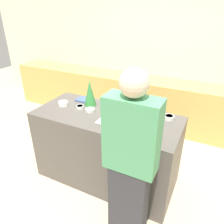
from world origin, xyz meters
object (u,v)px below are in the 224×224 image
object	(u,v)px
baking_tray	(115,121)
candy_bowl_far_right	(144,110)
candy_bowl_near_tray_left	(90,110)
cookbook	(83,100)
gingerbread_house	(115,112)
candy_bowl_center_rear	(151,115)
candy_bowl_far_left	(151,123)
decorative_tree	(90,93)
candy_bowl_behind_tray	(80,107)
candy_bowl_front_corner	(169,117)
mug	(144,131)
candy_bowl_beside_tree	(63,103)
person	(131,162)

from	to	relation	value
baking_tray	candy_bowl_far_right	world-z (taller)	candy_bowl_far_right
candy_bowl_near_tray_left	cookbook	distance (m)	0.37
gingerbread_house	candy_bowl_center_rear	size ratio (longest dim) A/B	2.96
gingerbread_house	candy_bowl_far_left	xyz separation A→B (m)	(0.39, 0.09, -0.09)
candy_bowl_center_rear	gingerbread_house	bearing A→B (deg)	-142.03
decorative_tree	candy_bowl_near_tray_left	bearing A→B (deg)	-59.47
baking_tray	candy_bowl_behind_tray	size ratio (longest dim) A/B	3.72
baking_tray	candy_bowl_near_tray_left	size ratio (longest dim) A/B	3.18
candy_bowl_front_corner	mug	xyz separation A→B (m)	(-0.15, -0.44, 0.02)
candy_bowl_far_right	cookbook	world-z (taller)	candy_bowl_far_right
candy_bowl_beside_tree	cookbook	size ratio (longest dim) A/B	0.72
candy_bowl_front_corner	candy_bowl_behind_tray	size ratio (longest dim) A/B	1.13
candy_bowl_beside_tree	candy_bowl_front_corner	bearing A→B (deg)	9.73
decorative_tree	candy_bowl_far_left	xyz separation A→B (m)	(0.87, -0.15, -0.14)
candy_bowl_front_corner	candy_bowl_beside_tree	distance (m)	1.34
decorative_tree	candy_bowl_front_corner	distance (m)	1.02
decorative_tree	candy_bowl_front_corner	size ratio (longest dim) A/B	3.00
baking_tray	candy_bowl_beside_tree	xyz separation A→B (m)	(-0.78, 0.08, 0.02)
baking_tray	candy_bowl_far_left	size ratio (longest dim) A/B	3.63
candy_bowl_far_right	candy_bowl_near_tray_left	size ratio (longest dim) A/B	0.88
candy_bowl_far_left	mug	size ratio (longest dim) A/B	1.10
candy_bowl_far_right	person	distance (m)	0.92
candy_bowl_front_corner	candy_bowl_far_left	world-z (taller)	candy_bowl_front_corner
candy_bowl_near_tray_left	cookbook	bearing A→B (deg)	136.13
candy_bowl_front_corner	baking_tray	bearing A→B (deg)	-150.01
baking_tray	cookbook	xyz separation A→B (m)	(-0.64, 0.33, 0.01)
gingerbread_house	person	bearing A→B (deg)	-52.28
baking_tray	person	world-z (taller)	person
decorative_tree	gingerbread_house	bearing A→B (deg)	-27.23
candy_bowl_far_left	cookbook	distance (m)	1.06
candy_bowl_beside_tree	candy_bowl_far_left	size ratio (longest dim) A/B	1.24
candy_bowl_far_right	candy_bowl_behind_tray	size ratio (longest dim) A/B	1.02
candy_bowl_near_tray_left	person	world-z (taller)	person
candy_bowl_front_corner	candy_bowl_near_tray_left	distance (m)	0.94
baking_tray	candy_bowl_center_rear	distance (m)	0.42
candy_bowl_beside_tree	candy_bowl_near_tray_left	xyz separation A→B (m)	(0.41, -0.01, -0.01)
candy_bowl_center_rear	candy_bowl_near_tray_left	world-z (taller)	candy_bowl_center_rear
baking_tray	candy_bowl_far_right	distance (m)	0.43
baking_tray	candy_bowl_far_left	xyz separation A→B (m)	(0.39, 0.09, 0.02)
baking_tray	candy_bowl_beside_tree	size ratio (longest dim) A/B	2.92
candy_bowl_far_left	candy_bowl_behind_tray	bearing A→B (deg)	179.71
candy_bowl_beside_tree	candy_bowl_behind_tray	size ratio (longest dim) A/B	1.27
decorative_tree	candy_bowl_far_left	bearing A→B (deg)	-9.95
candy_bowl_center_rear	candy_bowl_front_corner	bearing A→B (deg)	13.71
baking_tray	gingerbread_house	world-z (taller)	gingerbread_house
baking_tray	cookbook	world-z (taller)	cookbook
candy_bowl_behind_tray	person	world-z (taller)	person
cookbook	gingerbread_house	bearing A→B (deg)	-27.34
gingerbread_house	decorative_tree	size ratio (longest dim) A/B	0.83
gingerbread_house	candy_bowl_beside_tree	xyz separation A→B (m)	(-0.78, 0.08, -0.09)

